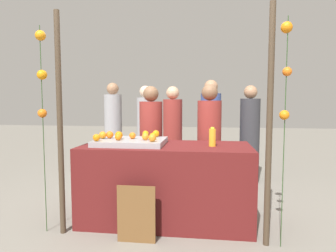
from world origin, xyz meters
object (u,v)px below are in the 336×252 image
(orange_1, at_px, (97,138))
(juice_bottle, at_px, (212,137))
(stall_counter, at_px, (166,183))
(orange_0, at_px, (152,138))
(vendor_right, at_px, (209,148))
(chalkboard_sign, at_px, (136,215))
(vendor_left, at_px, (151,147))

(orange_1, xyz_separation_m, juice_bottle, (1.23, 0.20, -0.00))
(stall_counter, distance_m, orange_0, 0.58)
(orange_0, bearing_deg, stall_counter, 56.11)
(orange_1, relative_size, vendor_right, 0.05)
(orange_1, height_order, vendor_right, vendor_right)
(stall_counter, distance_m, chalkboard_sign, 0.63)
(orange_0, bearing_deg, juice_bottle, 13.85)
(juice_bottle, bearing_deg, vendor_right, 92.08)
(vendor_right, bearing_deg, stall_counter, -124.37)
(chalkboard_sign, bearing_deg, vendor_right, 61.28)
(juice_bottle, relative_size, chalkboard_sign, 0.37)
(orange_0, xyz_separation_m, juice_bottle, (0.63, 0.16, -0.00))
(orange_0, bearing_deg, vendor_right, 55.73)
(juice_bottle, height_order, chalkboard_sign, juice_bottle)
(juice_bottle, xyz_separation_m, chalkboard_sign, (-0.72, -0.54, -0.69))
(vendor_right, bearing_deg, juice_bottle, -87.92)
(orange_1, height_order, vendor_left, vendor_left)
(stall_counter, height_order, chalkboard_sign, stall_counter)
(orange_1, xyz_separation_m, chalkboard_sign, (0.51, -0.34, -0.70))
(stall_counter, height_order, orange_0, orange_0)
(vendor_right, bearing_deg, orange_1, -142.24)
(chalkboard_sign, height_order, vendor_left, vendor_left)
(juice_bottle, bearing_deg, orange_0, -166.15)
(stall_counter, distance_m, juice_bottle, 0.74)
(stall_counter, relative_size, vendor_left, 1.20)
(vendor_left, distance_m, vendor_right, 0.79)
(orange_0, relative_size, orange_1, 1.04)
(stall_counter, height_order, juice_bottle, juice_bottle)
(chalkboard_sign, xyz_separation_m, vendor_right, (0.70, 1.27, 0.46))
(stall_counter, relative_size, vendor_right, 1.19)
(juice_bottle, bearing_deg, vendor_left, 137.19)
(chalkboard_sign, distance_m, vendor_right, 1.52)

